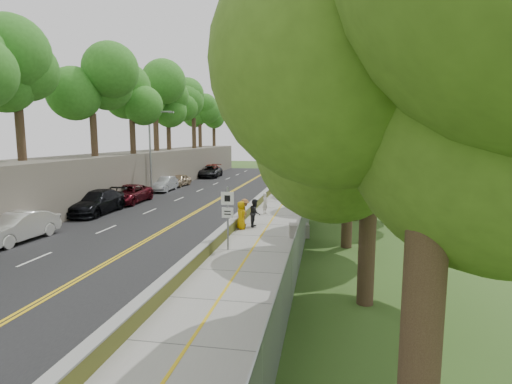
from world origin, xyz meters
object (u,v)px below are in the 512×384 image
(construction_barrel, at_px, (302,182))
(car_2, at_px, (128,194))
(person_far, at_px, (312,180))
(concrete_block, at_px, (299,230))
(signpost, at_px, (228,211))
(painter_0, at_px, (241,215))
(car_1, at_px, (17,227))
(streetlight, at_px, (152,147))

(construction_barrel, height_order, car_2, car_2)
(construction_barrel, xyz_separation_m, person_far, (1.20, -1.58, 0.43))
(concrete_block, bearing_deg, signpost, -135.45)
(painter_0, relative_size, person_far, 0.99)
(car_1, xyz_separation_m, car_2, (-0.31, 12.57, -0.02))
(signpost, xyz_separation_m, concrete_block, (3.25, 3.20, -1.55))
(concrete_block, distance_m, car_2, 17.41)
(signpost, relative_size, person_far, 1.82)
(streetlight, bearing_deg, car_2, -91.64)
(concrete_block, bearing_deg, painter_0, 160.17)
(concrete_block, distance_m, painter_0, 3.80)
(streetlight, relative_size, concrete_block, 7.45)
(car_2, height_order, person_far, person_far)
(car_2, xyz_separation_m, person_far, (14.80, 13.35, 0.10))
(streetlight, xyz_separation_m, painter_0, (11.21, -12.54, -3.75))
(painter_0, bearing_deg, concrete_block, -120.03)
(signpost, height_order, construction_barrel, signpost)
(construction_barrel, distance_m, car_2, 20.20)
(streetlight, xyz_separation_m, signpost, (11.51, -17.02, -2.68))
(construction_barrel, relative_size, car_1, 0.18)
(painter_0, bearing_deg, car_1, 103.50)
(car_1, xyz_separation_m, person_far, (14.49, 25.92, 0.08))
(car_2, height_order, painter_0, painter_0)
(construction_barrel, bearing_deg, car_2, -132.33)
(signpost, distance_m, person_far, 25.77)
(construction_barrel, bearing_deg, car_1, -115.79)
(streetlight, height_order, painter_0, streetlight)
(signpost, height_order, painter_0, signpost)
(concrete_block, relative_size, person_far, 0.63)
(signpost, distance_m, concrete_block, 4.82)
(concrete_block, height_order, painter_0, painter_0)
(car_2, distance_m, painter_0, 13.73)
(streetlight, xyz_separation_m, person_far, (14.66, 8.54, -3.74))
(car_1, bearing_deg, car_2, 94.25)
(car_1, height_order, person_far, person_far)
(construction_barrel, bearing_deg, painter_0, -95.67)
(painter_0, height_order, person_far, person_far)
(car_2, bearing_deg, painter_0, -35.84)
(person_far, bearing_deg, car_1, 79.41)
(streetlight, bearing_deg, painter_0, -48.19)
(signpost, relative_size, car_1, 0.66)
(concrete_block, distance_m, car_1, 15.03)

